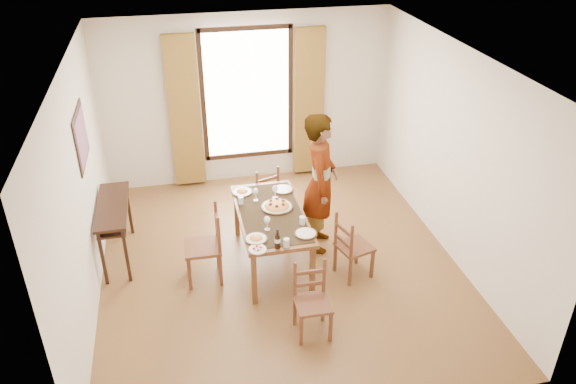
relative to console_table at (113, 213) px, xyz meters
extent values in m
plane|color=#4E2918|center=(2.03, -0.60, -0.68)|extent=(5.00, 5.00, 0.00)
cube|color=beige|center=(2.03, 1.90, 0.67)|extent=(4.50, 0.10, 2.70)
cube|color=beige|center=(2.03, -3.10, 0.67)|extent=(4.50, 0.10, 2.70)
cube|color=beige|center=(-0.22, -0.60, 0.67)|extent=(0.10, 5.00, 2.70)
cube|color=beige|center=(4.28, -0.60, 0.67)|extent=(0.10, 5.00, 2.70)
cube|color=white|center=(2.03, -0.60, 2.04)|extent=(4.50, 5.00, 0.04)
cube|color=white|center=(2.03, 1.87, 0.77)|extent=(1.30, 0.04, 2.00)
cube|color=brown|center=(1.05, 1.81, 0.57)|extent=(0.48, 0.10, 2.40)
cube|color=brown|center=(3.01, 1.81, 0.57)|extent=(0.48, 0.10, 2.40)
cube|color=black|center=(-0.21, 0.00, 1.07)|extent=(0.02, 0.86, 0.66)
cube|color=#C65325|center=(-0.20, 0.00, 1.07)|extent=(0.01, 0.76, 0.56)
cube|color=black|center=(0.00, 0.00, 0.10)|extent=(0.38, 1.20, 0.04)
cube|color=black|center=(0.00, 0.00, -0.02)|extent=(0.34, 1.10, 0.03)
cube|color=black|center=(-0.14, -0.55, -0.30)|extent=(0.04, 0.04, 0.76)
cube|color=black|center=(-0.14, 0.55, -0.30)|extent=(0.04, 0.04, 0.76)
cube|color=black|center=(0.14, -0.55, -0.30)|extent=(0.04, 0.04, 0.76)
cube|color=black|center=(0.14, 0.55, -0.30)|extent=(0.04, 0.04, 0.76)
cube|color=brown|center=(1.93, -0.55, 0.04)|extent=(0.81, 1.61, 0.05)
cube|color=black|center=(1.93, -0.55, 0.07)|extent=(0.75, 1.49, 0.01)
cube|color=brown|center=(1.59, -1.30, -0.33)|extent=(0.06, 0.06, 0.70)
cube|color=brown|center=(1.59, 0.19, -0.33)|extent=(0.06, 0.06, 0.70)
cube|color=brown|center=(2.28, -1.30, -0.33)|extent=(0.06, 0.06, 0.70)
cube|color=brown|center=(2.28, 0.19, -0.33)|extent=(0.06, 0.06, 0.70)
cube|color=brown|center=(1.05, -0.70, -0.22)|extent=(0.45, 0.45, 0.04)
cube|color=brown|center=(0.87, -0.51, -0.45)|extent=(0.04, 0.04, 0.47)
cube|color=brown|center=(1.25, -0.51, -0.45)|extent=(0.04, 0.04, 0.47)
cube|color=brown|center=(0.86, -0.88, -0.45)|extent=(0.04, 0.04, 0.47)
cube|color=brown|center=(1.24, -0.89, -0.45)|extent=(0.04, 0.04, 0.47)
cube|color=brown|center=(1.26, -0.51, 0.04)|extent=(0.04, 0.04, 0.52)
cube|color=brown|center=(1.25, -0.89, 0.04)|extent=(0.04, 0.04, 0.52)
cube|color=brown|center=(1.25, -0.70, -0.06)|extent=(0.03, 0.38, 0.05)
cube|color=brown|center=(1.25, -0.70, 0.13)|extent=(0.03, 0.38, 0.05)
cube|color=brown|center=(2.01, 0.54, -0.26)|extent=(0.50, 0.50, 0.04)
cube|color=brown|center=(2.11, 0.75, -0.47)|extent=(0.04, 0.04, 0.42)
cube|color=brown|center=(2.22, 0.43, -0.47)|extent=(0.04, 0.04, 0.42)
cube|color=brown|center=(1.79, 0.64, -0.47)|extent=(0.04, 0.04, 0.42)
cube|color=brown|center=(1.90, 0.32, -0.47)|extent=(0.04, 0.04, 0.42)
cube|color=brown|center=(2.22, 0.42, -0.03)|extent=(0.03, 0.03, 0.47)
cube|color=brown|center=(1.90, 0.31, -0.03)|extent=(0.03, 0.03, 0.47)
cube|color=brown|center=(2.06, 0.37, -0.12)|extent=(0.33, 0.13, 0.05)
cube|color=brown|center=(2.06, 0.37, 0.05)|extent=(0.33, 0.13, 0.05)
cube|color=brown|center=(2.12, -1.92, -0.28)|extent=(0.39, 0.39, 0.04)
cube|color=brown|center=(1.96, -2.08, -0.48)|extent=(0.04, 0.04, 0.41)
cube|color=brown|center=(1.97, -1.75, -0.48)|extent=(0.04, 0.04, 0.41)
cube|color=brown|center=(2.28, -2.08, -0.48)|extent=(0.04, 0.04, 0.41)
cube|color=brown|center=(2.29, -1.76, -0.48)|extent=(0.04, 0.04, 0.41)
cube|color=brown|center=(1.97, -1.74, -0.05)|extent=(0.03, 0.03, 0.45)
cube|color=brown|center=(2.29, -1.75, -0.05)|extent=(0.03, 0.03, 0.45)
cube|color=brown|center=(2.13, -1.75, -0.14)|extent=(0.32, 0.03, 0.05)
cube|color=brown|center=(2.13, -1.75, 0.02)|extent=(0.32, 0.03, 0.05)
cube|color=brown|center=(2.89, -1.02, -0.27)|extent=(0.48, 0.48, 0.04)
cube|color=brown|center=(3.10, -1.13, -0.48)|extent=(0.04, 0.04, 0.42)
cube|color=brown|center=(2.78, -1.22, -0.48)|extent=(0.04, 0.04, 0.42)
cube|color=brown|center=(3.00, -0.81, -0.48)|extent=(0.04, 0.04, 0.42)
cube|color=brown|center=(2.68, -0.90, -0.48)|extent=(0.04, 0.04, 0.42)
cube|color=brown|center=(2.77, -1.23, -0.04)|extent=(0.03, 0.03, 0.46)
cube|color=brown|center=(2.67, -0.91, -0.04)|extent=(0.03, 0.03, 0.46)
cube|color=brown|center=(2.72, -1.07, -0.13)|extent=(0.12, 0.33, 0.05)
cube|color=brown|center=(2.72, -1.07, 0.04)|extent=(0.12, 0.33, 0.05)
imported|color=gray|center=(2.64, -0.28, 0.27)|extent=(0.96, 0.86, 1.91)
cylinder|color=silver|center=(2.25, -0.88, 0.12)|extent=(0.07, 0.07, 0.10)
cylinder|color=silver|center=(1.60, -0.25, 0.12)|extent=(0.07, 0.07, 0.10)
cylinder|color=silver|center=(1.97, -1.30, 0.12)|extent=(0.07, 0.07, 0.10)
camera|label=1|loc=(0.87, -6.40, 3.73)|focal=35.00mm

